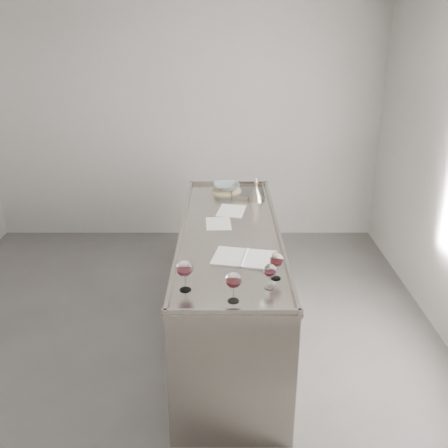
{
  "coord_description": "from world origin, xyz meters",
  "views": [
    {
      "loc": [
        0.45,
        -3.22,
        2.4
      ],
      "look_at": [
        0.45,
        0.23,
        1.02
      ],
      "focal_mm": 40.0,
      "sensor_mm": 36.0,
      "label": 1
    }
  ],
  "objects_px": {
    "counter": "(230,284)",
    "wine_funnel": "(256,194)",
    "wine_glass_middle": "(233,281)",
    "ceramic_bowl": "(227,187)",
    "wine_glass_right": "(276,260)",
    "wine_glass_left": "(185,269)",
    "wine_glass_small": "(270,271)",
    "notebook": "(244,258)"
  },
  "relations": [
    {
      "from": "counter",
      "to": "notebook",
      "type": "bearing_deg",
      "value": -79.61
    },
    {
      "from": "counter",
      "to": "wine_glass_small",
      "type": "xyz_separation_m",
      "value": [
        0.23,
        -0.9,
        0.58
      ]
    },
    {
      "from": "notebook",
      "to": "ceramic_bowl",
      "type": "relative_size",
      "value": 1.89
    },
    {
      "from": "wine_glass_left",
      "to": "wine_funnel",
      "type": "distance_m",
      "value": 1.7
    },
    {
      "from": "counter",
      "to": "wine_funnel",
      "type": "distance_m",
      "value": 0.91
    },
    {
      "from": "counter",
      "to": "wine_glass_middle",
      "type": "relative_size",
      "value": 13.14
    },
    {
      "from": "wine_glass_middle",
      "to": "notebook",
      "type": "relative_size",
      "value": 0.4
    },
    {
      "from": "wine_glass_left",
      "to": "wine_glass_middle",
      "type": "xyz_separation_m",
      "value": [
        0.28,
        -0.13,
        -0.01
      ]
    },
    {
      "from": "wine_glass_middle",
      "to": "wine_glass_right",
      "type": "distance_m",
      "value": 0.38
    },
    {
      "from": "counter",
      "to": "wine_glass_small",
      "type": "bearing_deg",
      "value": -75.93
    },
    {
      "from": "wine_glass_small",
      "to": "notebook",
      "type": "height_order",
      "value": "wine_glass_small"
    },
    {
      "from": "counter",
      "to": "notebook",
      "type": "xyz_separation_m",
      "value": [
        0.09,
        -0.5,
        0.47
      ]
    },
    {
      "from": "ceramic_bowl",
      "to": "wine_glass_middle",
      "type": "bearing_deg",
      "value": -89.23
    },
    {
      "from": "counter",
      "to": "wine_glass_right",
      "type": "bearing_deg",
      "value": -70.57
    },
    {
      "from": "counter",
      "to": "wine_funnel",
      "type": "xyz_separation_m",
      "value": [
        0.24,
        0.7,
        0.53
      ]
    },
    {
      "from": "wine_glass_right",
      "to": "wine_glass_small",
      "type": "bearing_deg",
      "value": -112.15
    },
    {
      "from": "wine_glass_middle",
      "to": "wine_funnel",
      "type": "height_order",
      "value": "wine_funnel"
    },
    {
      "from": "notebook",
      "to": "wine_glass_left",
      "type": "bearing_deg",
      "value": -119.16
    },
    {
      "from": "counter",
      "to": "wine_glass_right",
      "type": "relative_size",
      "value": 13.68
    },
    {
      "from": "notebook",
      "to": "wine_glass_small",
      "type": "bearing_deg",
      "value": -59.96
    },
    {
      "from": "wine_glass_right",
      "to": "notebook",
      "type": "relative_size",
      "value": 0.38
    },
    {
      "from": "notebook",
      "to": "wine_funnel",
      "type": "relative_size",
      "value": 2.14
    },
    {
      "from": "wine_glass_small",
      "to": "ceramic_bowl",
      "type": "relative_size",
      "value": 0.64
    },
    {
      "from": "wine_glass_small",
      "to": "ceramic_bowl",
      "type": "distance_m",
      "value": 1.87
    },
    {
      "from": "wine_glass_small",
      "to": "wine_glass_right",
      "type": "bearing_deg",
      "value": 67.85
    },
    {
      "from": "counter",
      "to": "ceramic_bowl",
      "type": "relative_size",
      "value": 9.9
    },
    {
      "from": "wine_glass_middle",
      "to": "wine_glass_small",
      "type": "bearing_deg",
      "value": 34.87
    },
    {
      "from": "wine_glass_right",
      "to": "wine_glass_left",
      "type": "bearing_deg",
      "value": -165.31
    },
    {
      "from": "wine_glass_small",
      "to": "wine_glass_left",
      "type": "bearing_deg",
      "value": -177.34
    },
    {
      "from": "ceramic_bowl",
      "to": "wine_funnel",
      "type": "distance_m",
      "value": 0.36
    },
    {
      "from": "wine_glass_left",
      "to": "wine_funnel",
      "type": "bearing_deg",
      "value": 72.42
    },
    {
      "from": "wine_glass_small",
      "to": "notebook",
      "type": "relative_size",
      "value": 0.34
    },
    {
      "from": "wine_glass_small",
      "to": "wine_funnel",
      "type": "bearing_deg",
      "value": 89.52
    },
    {
      "from": "counter",
      "to": "notebook",
      "type": "height_order",
      "value": "counter"
    },
    {
      "from": "wine_glass_middle",
      "to": "ceramic_bowl",
      "type": "xyz_separation_m",
      "value": [
        -0.03,
        2.01,
        -0.08
      ]
    },
    {
      "from": "wine_glass_middle",
      "to": "wine_glass_small",
      "type": "relative_size",
      "value": 1.18
    },
    {
      "from": "wine_glass_left",
      "to": "ceramic_bowl",
      "type": "xyz_separation_m",
      "value": [
        0.26,
        1.88,
        -0.09
      ]
    },
    {
      "from": "wine_glass_left",
      "to": "counter",
      "type": "bearing_deg",
      "value": 73.4
    },
    {
      "from": "wine_glass_middle",
      "to": "wine_glass_small",
      "type": "height_order",
      "value": "wine_glass_middle"
    },
    {
      "from": "counter",
      "to": "wine_glass_small",
      "type": "distance_m",
      "value": 1.09
    },
    {
      "from": "wine_glass_small",
      "to": "ceramic_bowl",
      "type": "xyz_separation_m",
      "value": [
        -0.25,
        1.85,
        -0.06
      ]
    },
    {
      "from": "wine_glass_middle",
      "to": "ceramic_bowl",
      "type": "distance_m",
      "value": 2.01
    }
  ]
}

